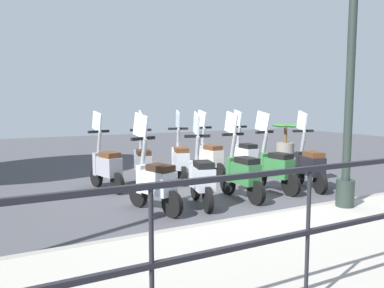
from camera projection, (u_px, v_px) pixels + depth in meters
name	position (u px, v px, depth m)	size (l,w,h in m)	color
ground_plane	(219.00, 189.00, 7.38)	(28.00, 28.00, 0.00)	#424247
promenade_walkway	(355.00, 234.00, 4.60)	(2.20, 20.00, 0.15)	#A39E93
lamp_post_near	(350.00, 83.00, 5.39)	(0.26, 0.90, 4.13)	#232D28
potted_palm	(285.00, 143.00, 11.86)	(1.06, 0.66, 1.05)	slate
scooter_near_0	(309.00, 165.00, 7.32)	(1.21, 0.52, 1.54)	black
scooter_near_1	(274.00, 167.00, 7.09)	(1.23, 0.44, 1.54)	black
scooter_near_2	(242.00, 172.00, 6.53)	(1.23, 0.44, 1.54)	black
scooter_near_3	(201.00, 177.00, 6.11)	(1.21, 0.52, 1.54)	black
scooter_near_4	(155.00, 181.00, 5.76)	(1.20, 0.54, 1.54)	black
scooter_far_0	(244.00, 155.00, 8.74)	(1.23, 0.44, 1.54)	black
scooter_far_1	(209.00, 157.00, 8.43)	(1.23, 0.44, 1.54)	black
scooter_far_2	(180.00, 160.00, 8.03)	(1.20, 0.54, 1.54)	black
scooter_far_3	(143.00, 163.00, 7.60)	(1.22, 0.50, 1.54)	black
scooter_far_4	(106.00, 166.00, 7.23)	(1.21, 0.51, 1.54)	black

